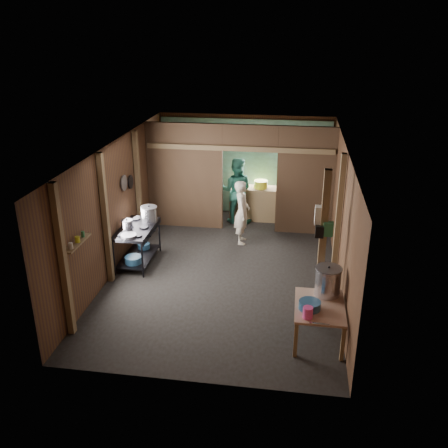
% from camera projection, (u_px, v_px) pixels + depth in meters
% --- Properties ---
extents(floor, '(4.50, 7.00, 0.00)m').
position_uv_depth(floor, '(225.00, 269.00, 10.24)').
color(floor, '#292929').
rests_on(floor, ground).
extents(ceiling, '(4.50, 7.00, 0.00)m').
position_uv_depth(ceiling, '(226.00, 146.00, 9.25)').
color(ceiling, '#4E4A48').
rests_on(ceiling, ground).
extents(wall_back, '(4.50, 0.00, 2.60)m').
position_uv_depth(wall_back, '(245.00, 164.00, 12.95)').
color(wall_back, '#55361D').
rests_on(wall_back, ground).
extents(wall_front, '(4.50, 0.00, 2.60)m').
position_uv_depth(wall_front, '(187.00, 303.00, 6.54)').
color(wall_front, '#55361D').
rests_on(wall_front, ground).
extents(wall_left, '(0.00, 7.00, 2.60)m').
position_uv_depth(wall_left, '(117.00, 205.00, 10.06)').
color(wall_left, '#55361D').
rests_on(wall_left, ground).
extents(wall_right, '(0.00, 7.00, 2.60)m').
position_uv_depth(wall_right, '(341.00, 217.00, 9.43)').
color(wall_right, '#55361D').
rests_on(wall_right, ground).
extents(partition_left, '(1.85, 0.10, 2.60)m').
position_uv_depth(partition_left, '(185.00, 176.00, 11.94)').
color(partition_left, brown).
rests_on(partition_left, floor).
extents(partition_right, '(1.35, 0.10, 2.60)m').
position_uv_depth(partition_right, '(305.00, 182.00, 11.54)').
color(partition_right, brown).
rests_on(partition_right, floor).
extents(partition_header, '(1.30, 0.10, 0.60)m').
position_uv_depth(partition_header, '(250.00, 138.00, 11.34)').
color(partition_header, brown).
rests_on(partition_header, wall_back).
extents(turquoise_panel, '(4.40, 0.06, 2.50)m').
position_uv_depth(turquoise_panel, '(245.00, 167.00, 12.91)').
color(turquoise_panel, '#75BDB8').
rests_on(turquoise_panel, wall_back).
extents(back_counter, '(1.20, 0.50, 0.85)m').
position_uv_depth(back_counter, '(254.00, 203.00, 12.73)').
color(back_counter, brown).
rests_on(back_counter, floor).
extents(wall_clock, '(0.20, 0.03, 0.20)m').
position_uv_depth(wall_clock, '(255.00, 143.00, 12.59)').
color(wall_clock, silver).
rests_on(wall_clock, wall_back).
extents(post_left_a, '(0.10, 0.12, 2.60)m').
position_uv_depth(post_left_a, '(63.00, 262.00, 7.67)').
color(post_left_a, brown).
rests_on(post_left_a, floor).
extents(post_left_b, '(0.10, 0.12, 2.60)m').
position_uv_depth(post_left_b, '(106.00, 220.00, 9.31)').
color(post_left_b, brown).
rests_on(post_left_b, floor).
extents(post_left_c, '(0.10, 0.12, 2.60)m').
position_uv_depth(post_left_c, '(138.00, 187.00, 11.14)').
color(post_left_c, brown).
rests_on(post_left_c, floor).
extents(post_right, '(0.10, 0.12, 2.60)m').
position_uv_depth(post_right, '(338.00, 221.00, 9.26)').
color(post_right, brown).
rests_on(post_right, floor).
extents(post_free, '(0.12, 0.12, 2.60)m').
position_uv_depth(post_free, '(322.00, 244.00, 8.30)').
color(post_free, brown).
rests_on(post_free, floor).
extents(cross_beam, '(4.40, 0.12, 0.12)m').
position_uv_depth(cross_beam, '(239.00, 148.00, 11.43)').
color(cross_beam, brown).
rests_on(cross_beam, wall_left).
extents(pan_lid_big, '(0.03, 0.34, 0.34)m').
position_uv_depth(pan_lid_big, '(124.00, 183.00, 10.28)').
color(pan_lid_big, slate).
rests_on(pan_lid_big, wall_left).
extents(pan_lid_small, '(0.03, 0.30, 0.30)m').
position_uv_depth(pan_lid_small, '(131.00, 182.00, 10.69)').
color(pan_lid_small, black).
rests_on(pan_lid_small, wall_left).
extents(wall_shelf, '(0.14, 0.80, 0.03)m').
position_uv_depth(wall_shelf, '(78.00, 243.00, 8.08)').
color(wall_shelf, brown).
rests_on(wall_shelf, wall_left).
extents(jar_white, '(0.07, 0.07, 0.10)m').
position_uv_depth(jar_white, '(71.00, 246.00, 7.83)').
color(jar_white, silver).
rests_on(jar_white, wall_shelf).
extents(jar_yellow, '(0.08, 0.08, 0.10)m').
position_uv_depth(jar_yellow, '(77.00, 239.00, 8.06)').
color(jar_yellow, '#CBD128').
rests_on(jar_yellow, wall_shelf).
extents(jar_green, '(0.06, 0.06, 0.10)m').
position_uv_depth(jar_green, '(83.00, 234.00, 8.26)').
color(jar_green, '#2E7A4C').
rests_on(jar_green, wall_shelf).
extents(bag_white, '(0.22, 0.15, 0.32)m').
position_uv_depth(bag_white, '(321.00, 215.00, 8.20)').
color(bag_white, silver).
rests_on(bag_white, post_free).
extents(bag_green, '(0.16, 0.12, 0.24)m').
position_uv_depth(bag_green, '(328.00, 229.00, 8.12)').
color(bag_green, '#2E7A4C').
rests_on(bag_green, post_free).
extents(bag_black, '(0.14, 0.10, 0.20)m').
position_uv_depth(bag_black, '(319.00, 232.00, 8.14)').
color(bag_black, black).
rests_on(bag_black, post_free).
extents(gas_range, '(0.71, 1.37, 0.81)m').
position_uv_depth(gas_range, '(138.00, 245.00, 10.38)').
color(gas_range, black).
rests_on(gas_range, floor).
extents(prep_table, '(0.78, 1.07, 0.63)m').
position_uv_depth(prep_table, '(318.00, 322.00, 7.86)').
color(prep_table, tan).
rests_on(prep_table, floor).
extents(stove_pot_large, '(0.41, 0.41, 0.35)m').
position_uv_depth(stove_pot_large, '(149.00, 214.00, 10.49)').
color(stove_pot_large, silver).
rests_on(stove_pot_large, gas_range).
extents(stove_pot_med, '(0.28, 0.28, 0.21)m').
position_uv_depth(stove_pot_med, '(127.00, 225.00, 10.14)').
color(stove_pot_med, silver).
rests_on(stove_pot_med, gas_range).
extents(frying_pan, '(0.32, 0.54, 0.07)m').
position_uv_depth(frying_pan, '(129.00, 236.00, 9.77)').
color(frying_pan, slate).
rests_on(frying_pan, gas_range).
extents(blue_tub_front, '(0.35, 0.35, 0.14)m').
position_uv_depth(blue_tub_front, '(133.00, 260.00, 10.14)').
color(blue_tub_front, '#265078').
rests_on(blue_tub_front, gas_range).
extents(blue_tub_back, '(0.27, 0.27, 0.11)m').
position_uv_depth(blue_tub_back, '(144.00, 246.00, 10.80)').
color(blue_tub_back, '#265078').
rests_on(blue_tub_back, gas_range).
extents(stock_pot, '(0.52, 0.52, 0.51)m').
position_uv_depth(stock_pot, '(328.00, 282.00, 7.97)').
color(stock_pot, silver).
rests_on(stock_pot, prep_table).
extents(wash_basin, '(0.38, 0.38, 0.13)m').
position_uv_depth(wash_basin, '(310.00, 305.00, 7.63)').
color(wash_basin, '#265078').
rests_on(wash_basin, prep_table).
extents(pink_bucket, '(0.20, 0.20, 0.18)m').
position_uv_depth(pink_bucket, '(308.00, 313.00, 7.38)').
color(pink_bucket, '#FA4AAB').
rests_on(pink_bucket, prep_table).
extents(knife, '(0.30, 0.06, 0.01)m').
position_uv_depth(knife, '(320.00, 324.00, 7.26)').
color(knife, silver).
rests_on(knife, prep_table).
extents(yellow_tub, '(0.35, 0.35, 0.19)m').
position_uv_depth(yellow_tub, '(261.00, 184.00, 12.51)').
color(yellow_tub, '#CBD128').
rests_on(yellow_tub, back_counter).
extents(red_cup, '(0.12, 0.12, 0.14)m').
position_uv_depth(red_cup, '(238.00, 184.00, 12.60)').
color(red_cup, '#950F00').
rests_on(red_cup, back_counter).
extents(cook, '(0.41, 0.58, 1.49)m').
position_uv_depth(cook, '(242.00, 212.00, 11.23)').
color(cook, beige).
rests_on(cook, floor).
extents(worker_back, '(0.83, 0.66, 1.68)m').
position_uv_depth(worker_back, '(236.00, 190.00, 12.39)').
color(worker_back, teal).
rests_on(worker_back, floor).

